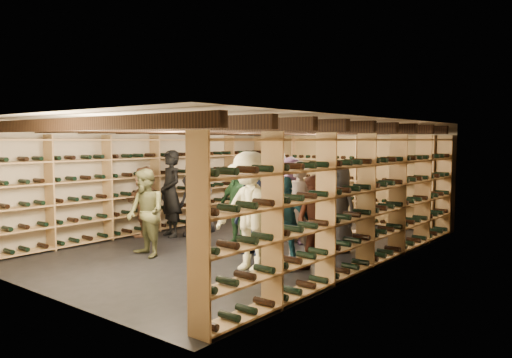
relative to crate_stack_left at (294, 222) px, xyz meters
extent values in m
plane|color=black|center=(-0.30, -1.30, -0.34)|extent=(8.00, 8.00, 0.00)
cube|color=#B3A38B|center=(-0.30, 2.70, 0.86)|extent=(5.50, 0.02, 2.40)
cube|color=#B3A38B|center=(-0.30, -5.30, 0.86)|extent=(5.50, 0.02, 2.40)
cube|color=#B3A38B|center=(-3.05, -1.30, 0.86)|extent=(0.02, 8.00, 2.40)
cube|color=#B3A38B|center=(2.45, -1.30, 0.86)|extent=(0.02, 8.00, 2.40)
cube|color=beige|center=(-0.30, -1.30, 2.06)|extent=(5.50, 8.00, 0.01)
cube|color=black|center=(-0.30, -4.80, 1.92)|extent=(5.40, 0.12, 0.18)
cube|color=black|center=(-0.30, -3.92, 1.92)|extent=(5.40, 0.12, 0.18)
cube|color=black|center=(-0.30, -3.05, 1.92)|extent=(5.40, 0.12, 0.18)
cube|color=black|center=(-0.30, -2.17, 1.92)|extent=(5.40, 0.12, 0.18)
cube|color=black|center=(-0.30, -1.30, 1.92)|extent=(5.40, 0.12, 0.18)
cube|color=black|center=(-0.30, -0.43, 1.92)|extent=(5.40, 0.12, 0.18)
cube|color=black|center=(-0.30, 0.45, 1.92)|extent=(5.40, 0.12, 0.18)
cube|color=black|center=(-0.30, 1.32, 1.92)|extent=(5.40, 0.12, 0.18)
cube|color=black|center=(-0.30, 2.20, 1.92)|extent=(5.40, 0.12, 0.18)
cube|color=tan|center=(-2.87, -1.30, 0.73)|extent=(0.32, 7.50, 2.15)
cube|color=tan|center=(2.27, -1.30, 0.73)|extent=(0.32, 7.50, 2.15)
cube|color=tan|center=(-0.30, 2.53, 0.73)|extent=(4.70, 0.30, 2.15)
cube|color=tan|center=(0.00, 0.00, -0.25)|extent=(0.57, 0.46, 0.17)
cube|color=tan|center=(0.00, 0.00, -0.08)|extent=(0.57, 0.46, 0.17)
cube|color=tan|center=(0.00, 0.00, 0.09)|extent=(0.57, 0.46, 0.17)
cube|color=tan|center=(0.00, 0.00, 0.26)|extent=(0.57, 0.46, 0.17)
cube|color=tan|center=(0.48, 0.00, -0.25)|extent=(0.59, 0.50, 0.17)
cube|color=tan|center=(0.48, 0.00, -0.08)|extent=(0.59, 0.50, 0.17)
cube|color=tan|center=(0.48, 0.00, 0.09)|extent=(0.59, 0.50, 0.17)
cube|color=tan|center=(1.14, 0.64, -0.25)|extent=(0.59, 0.51, 0.17)
imported|color=black|center=(-1.66, -1.16, 0.61)|extent=(0.98, 0.68, 1.91)
imported|color=black|center=(-2.13, -1.51, 0.58)|extent=(0.77, 0.62, 1.83)
imported|color=brown|center=(-1.05, -3.05, 0.44)|extent=(0.86, 0.74, 1.55)
imported|color=beige|center=(0.92, -2.58, 0.59)|extent=(1.29, 0.84, 1.87)
imported|color=#1C546F|center=(1.34, -2.22, 0.40)|extent=(0.93, 0.58, 1.48)
imported|color=brown|center=(-2.36, -2.01, 0.41)|extent=(1.44, 0.61, 1.51)
imported|color=#1B2543|center=(0.27, -1.62, 0.48)|extent=(0.83, 0.56, 1.65)
imported|color=gray|center=(1.21, -1.61, 0.51)|extent=(0.70, 0.55, 1.70)
imported|color=#411E16|center=(1.88, -2.15, 0.42)|extent=(0.74, 0.58, 1.52)
imported|color=#A1A093|center=(-0.28, -0.31, 0.58)|extent=(1.32, 0.93, 1.85)
imported|color=#224827|center=(-0.39, -1.39, 0.44)|extent=(0.96, 0.52, 1.55)
imported|color=slate|center=(0.24, -0.50, 0.52)|extent=(1.67, 1.10, 1.72)
imported|color=#323337|center=(1.35, -0.53, 0.46)|extent=(0.87, 0.66, 1.60)
camera|label=1|loc=(5.84, -8.58, 1.71)|focal=35.00mm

